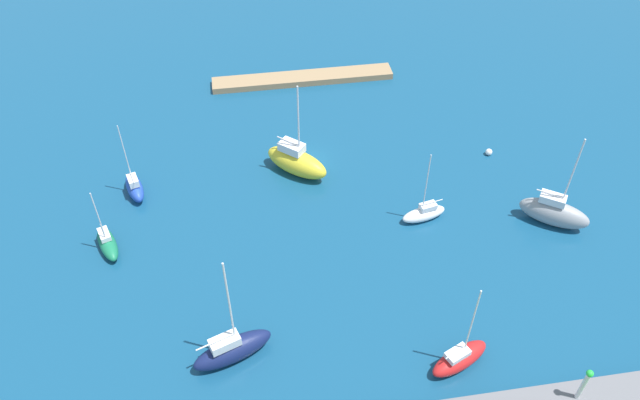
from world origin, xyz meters
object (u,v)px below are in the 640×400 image
object	(u,v)px
sailboat_blue_far_south	(134,187)
sailboat_white_along_channel	(424,213)
sailboat_gray_mid_basin	(554,212)
sailboat_navy_off_beacon	(232,349)
harbor_beacon	(585,383)
mooring_buoy_white	(489,152)
sailboat_green_inner_mooring	(107,243)
sailboat_red_lone_south	(460,358)
sailboat_yellow_by_breakwater	(296,161)
pier_dock	(303,78)

from	to	relation	value
sailboat_blue_far_south	sailboat_white_along_channel	bearing A→B (deg)	-122.48
sailboat_gray_mid_basin	sailboat_navy_off_beacon	xyz separation A→B (m)	(32.88, 10.87, -0.27)
harbor_beacon	mooring_buoy_white	bearing A→B (deg)	-97.76
harbor_beacon	sailboat_green_inner_mooring	distance (m)	43.96
sailboat_blue_far_south	sailboat_gray_mid_basin	bearing A→B (deg)	-121.14
sailboat_white_along_channel	sailboat_navy_off_beacon	bearing A→B (deg)	21.74
sailboat_white_along_channel	mooring_buoy_white	world-z (taller)	sailboat_white_along_channel
sailboat_navy_off_beacon	sailboat_red_lone_south	bearing A→B (deg)	-30.95
sailboat_gray_mid_basin	sailboat_yellow_by_breakwater	bearing A→B (deg)	-171.29
harbor_beacon	sailboat_red_lone_south	distance (m)	9.50
sailboat_navy_off_beacon	sailboat_white_along_channel	size ratio (longest dim) A/B	1.38
sailboat_red_lone_south	sailboat_white_along_channel	bearing A→B (deg)	60.21
sailboat_navy_off_beacon	sailboat_green_inner_mooring	world-z (taller)	sailboat_navy_off_beacon
sailboat_blue_far_south	mooring_buoy_white	xyz separation A→B (m)	(-39.68, -0.55, -0.65)
sailboat_blue_far_south	sailboat_yellow_by_breakwater	distance (m)	17.52
pier_dock	mooring_buoy_white	size ratio (longest dim) A/B	30.61
harbor_beacon	sailboat_yellow_by_breakwater	bearing A→B (deg)	-59.87
sailboat_blue_far_south	pier_dock	bearing A→B (deg)	-63.79
sailboat_yellow_by_breakwater	harbor_beacon	bearing A→B (deg)	-18.74
sailboat_navy_off_beacon	sailboat_green_inner_mooring	size ratio (longest dim) A/B	1.55
sailboat_green_inner_mooring	sailboat_red_lone_south	world-z (taller)	sailboat_red_lone_south
sailboat_blue_far_south	sailboat_green_inner_mooring	xyz separation A→B (m)	(2.18, 7.60, -0.24)
harbor_beacon	sailboat_yellow_by_breakwater	world-z (taller)	sailboat_yellow_by_breakwater
sailboat_yellow_by_breakwater	sailboat_navy_off_beacon	bearing A→B (deg)	-68.84
sailboat_green_inner_mooring	sailboat_navy_off_beacon	bearing A→B (deg)	19.05
sailboat_green_inner_mooring	sailboat_white_along_channel	bearing A→B (deg)	68.81
sailboat_gray_mid_basin	sailboat_yellow_by_breakwater	distance (m)	27.32
sailboat_red_lone_south	sailboat_yellow_by_breakwater	xyz separation A→B (m)	(10.16, -26.20, 0.64)
sailboat_green_inner_mooring	sailboat_yellow_by_breakwater	size ratio (longest dim) A/B	0.67
sailboat_yellow_by_breakwater	mooring_buoy_white	distance (m)	22.22
sailboat_white_along_channel	mooring_buoy_white	bearing A→B (deg)	-150.86
pier_dock	sailboat_gray_mid_basin	size ratio (longest dim) A/B	2.19
harbor_beacon	sailboat_blue_far_south	bearing A→B (deg)	-40.32
sailboat_white_along_channel	sailboat_yellow_by_breakwater	world-z (taller)	sailboat_yellow_by_breakwater
harbor_beacon	sailboat_red_lone_south	bearing A→B (deg)	-31.60
harbor_beacon	sailboat_green_inner_mooring	size ratio (longest dim) A/B	0.49
sailboat_gray_mid_basin	mooring_buoy_white	size ratio (longest dim) A/B	14.00
sailboat_green_inner_mooring	mooring_buoy_white	xyz separation A→B (m)	(-41.85, -8.15, -0.41)
harbor_beacon	sailboat_navy_off_beacon	xyz separation A→B (m)	(26.25, -8.35, -2.00)
sailboat_blue_far_south	sailboat_navy_off_beacon	distance (m)	23.66
sailboat_gray_mid_basin	sailboat_yellow_by_breakwater	xyz separation A→B (m)	(24.64, -11.80, 0.07)
sailboat_gray_mid_basin	sailboat_green_inner_mooring	xyz separation A→B (m)	(44.31, -3.30, -0.71)
mooring_buoy_white	pier_dock	bearing A→B (deg)	-44.27
sailboat_yellow_by_breakwater	sailboat_white_along_channel	bearing A→B (deg)	3.39
mooring_buoy_white	sailboat_red_lone_south	bearing A→B (deg)	65.05
sailboat_blue_far_south	sailboat_red_lone_south	size ratio (longest dim) A/B	0.93
harbor_beacon	pier_dock	bearing A→B (deg)	-73.19
sailboat_red_lone_south	mooring_buoy_white	distance (m)	28.52
sailboat_green_inner_mooring	pier_dock	bearing A→B (deg)	119.71
sailboat_white_along_channel	sailboat_yellow_by_breakwater	size ratio (longest dim) A/B	0.75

